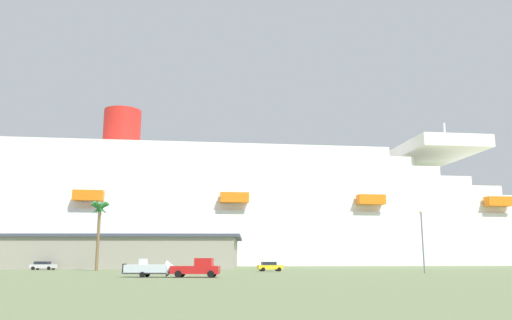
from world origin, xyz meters
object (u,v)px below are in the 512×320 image
Objects in this scene: cruise_ship at (235,217)px; street_lamp at (422,233)px; parked_car_yellow_taxi at (270,266)px; palm_tree at (100,215)px; pickup_truck at (198,268)px; small_boat_on_trailer at (153,269)px; parked_car_silver_sedan at (43,265)px.

cruise_ship is 89.61m from street_lamp.
palm_tree is at bearing 174.01° from parked_car_yellow_taxi.
pickup_truck is 0.62× the size of street_lamp.
small_boat_on_trailer is (-5.23, 0.41, -0.08)m from pickup_truck.
pickup_truck is 29.59m from parked_car_yellow_taxi.
cruise_ship is at bearing 109.77° from street_lamp.
cruise_ship reaches higher than parked_car_yellow_taxi.
pickup_truck is 35.76m from street_lamp.
palm_tree is 2.73× the size of parked_car_yellow_taxi.
palm_tree is 2.53× the size of parked_car_silver_sedan.
palm_tree is at bearing 116.82° from small_boat_on_trailer.
small_boat_on_trailer is 1.57× the size of parked_car_yellow_taxi.
street_lamp is 69.06m from parked_car_silver_sedan.
small_boat_on_trailer is at bearing -157.76° from street_lamp.
parked_car_yellow_taxi is at bearing 150.80° from street_lamp.
pickup_truck is 38.50m from palm_tree.
small_boat_on_trailer is (-6.91, -99.05, -13.97)m from cruise_ship.
street_lamp is (30.15, -83.90, -9.01)m from cruise_ship.
palm_tree is 1.32× the size of street_lamp.
pickup_truck is at bearing -4.46° from small_boat_on_trailer.
parked_car_silver_sedan is at bearing 126.06° from small_boat_on_trailer.
street_lamp is (31.83, 15.56, 4.89)m from pickup_truck.
parked_car_silver_sedan is (-27.84, 38.23, -0.13)m from small_boat_on_trailer.
cruise_ship is 38.46× the size of small_boat_on_trailer.
small_boat_on_trailer is 47.29m from parked_car_silver_sedan.
small_boat_on_trailer is at bearing -53.94° from parked_car_silver_sedan.
cruise_ship is at bearing 71.79° from palm_tree.
pickup_truck is 0.47× the size of palm_tree.
palm_tree is (-15.56, 30.77, 8.88)m from small_boat_on_trailer.
cruise_ship is 100.27m from small_boat_on_trailer.
pickup_truck is 0.81× the size of small_boat_on_trailer.
palm_tree is (-20.79, 31.18, 8.80)m from pickup_truck.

